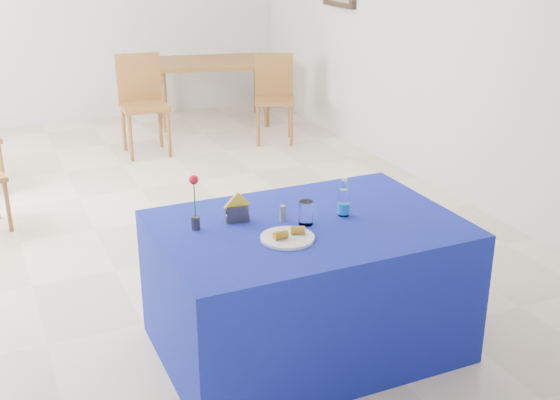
{
  "coord_description": "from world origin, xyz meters",
  "views": [
    {
      "loc": [
        -1.3,
        -5.24,
        2.22
      ],
      "look_at": [
        0.07,
        -2.18,
        0.92
      ],
      "focal_mm": 45.0,
      "sensor_mm": 36.0,
      "label": 1
    }
  ],
  "objects_px": {
    "oak_table": "(212,67)",
    "chair_bg_right": "(274,92)",
    "plate": "(287,238)",
    "water_bottle": "(344,203)",
    "chair_bg_left": "(142,97)",
    "blue_table": "(307,286)"
  },
  "relations": [
    {
      "from": "water_bottle",
      "to": "chair_bg_left",
      "type": "height_order",
      "value": "chair_bg_left"
    },
    {
      "from": "plate",
      "to": "water_bottle",
      "type": "height_order",
      "value": "water_bottle"
    },
    {
      "from": "water_bottle",
      "to": "chair_bg_left",
      "type": "bearing_deg",
      "value": 91.89
    },
    {
      "from": "blue_table",
      "to": "water_bottle",
      "type": "distance_m",
      "value": 0.5
    },
    {
      "from": "chair_bg_left",
      "to": "chair_bg_right",
      "type": "xyz_separation_m",
      "value": [
        1.44,
        -0.15,
        -0.04
      ]
    },
    {
      "from": "water_bottle",
      "to": "plate",
      "type": "bearing_deg",
      "value": -158.15
    },
    {
      "from": "blue_table",
      "to": "oak_table",
      "type": "distance_m",
      "value": 5.09
    },
    {
      "from": "water_bottle",
      "to": "oak_table",
      "type": "distance_m",
      "value": 5.02
    },
    {
      "from": "plate",
      "to": "water_bottle",
      "type": "bearing_deg",
      "value": 21.85
    },
    {
      "from": "water_bottle",
      "to": "blue_table",
      "type": "bearing_deg",
      "value": -176.23
    },
    {
      "from": "plate",
      "to": "chair_bg_right",
      "type": "xyz_separation_m",
      "value": [
        1.72,
        4.08,
        -0.22
      ]
    },
    {
      "from": "plate",
      "to": "chair_bg_right",
      "type": "height_order",
      "value": "chair_bg_right"
    },
    {
      "from": "plate",
      "to": "water_bottle",
      "type": "distance_m",
      "value": 0.45
    },
    {
      "from": "plate",
      "to": "chair_bg_left",
      "type": "bearing_deg",
      "value": 86.21
    },
    {
      "from": "blue_table",
      "to": "chair_bg_right",
      "type": "relative_size",
      "value": 1.69
    },
    {
      "from": "blue_table",
      "to": "chair_bg_right",
      "type": "distance_m",
      "value": 4.22
    },
    {
      "from": "water_bottle",
      "to": "oak_table",
      "type": "relative_size",
      "value": 0.14
    },
    {
      "from": "blue_table",
      "to": "oak_table",
      "type": "xyz_separation_m",
      "value": [
        1.16,
        4.94,
        0.3
      ]
    },
    {
      "from": "oak_table",
      "to": "chair_bg_right",
      "type": "bearing_deg",
      "value": -70.02
    },
    {
      "from": "chair_bg_left",
      "to": "chair_bg_right",
      "type": "height_order",
      "value": "chair_bg_left"
    },
    {
      "from": "chair_bg_right",
      "to": "plate",
      "type": "bearing_deg",
      "value": -90.38
    },
    {
      "from": "water_bottle",
      "to": "chair_bg_right",
      "type": "bearing_deg",
      "value": 71.53
    }
  ]
}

